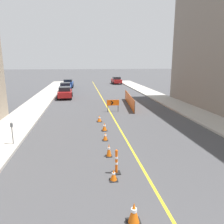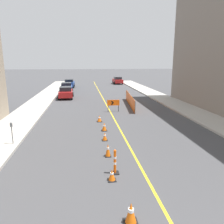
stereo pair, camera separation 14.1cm
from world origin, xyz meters
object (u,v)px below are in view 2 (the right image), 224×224
(arrow_barricade_primary, at_px, (113,103))
(traffic_cone_third, at_px, (108,150))
(traffic_cone_second, at_px, (112,175))
(delineator_post_front, at_px, (115,163))
(traffic_cone_nearest, at_px, (131,213))
(traffic_cone_fifth, at_px, (104,127))
(parking_meter_near_curb, at_px, (12,129))
(traffic_cone_farthest, at_px, (99,119))
(traffic_cone_fourth, at_px, (105,136))
(parked_car_curb_far, at_px, (69,83))
(parked_car_opposite_side, at_px, (118,80))
(parked_car_curb_mid, at_px, (67,87))
(parked_car_curb_near, at_px, (66,92))

(arrow_barricade_primary, bearing_deg, traffic_cone_third, -100.46)
(traffic_cone_second, distance_m, delineator_post_front, 0.67)
(traffic_cone_nearest, xyz_separation_m, traffic_cone_fifth, (0.07, 9.39, -0.05))
(traffic_cone_third, relative_size, traffic_cone_fifth, 1.19)
(traffic_cone_fifth, relative_size, parking_meter_near_curb, 0.46)
(traffic_cone_fifth, relative_size, delineator_post_front, 0.53)
(traffic_cone_second, relative_size, traffic_cone_farthest, 0.93)
(traffic_cone_third, bearing_deg, traffic_cone_fourth, 88.44)
(traffic_cone_nearest, xyz_separation_m, parked_car_curb_far, (-4.06, 37.69, 0.45))
(arrow_barricade_primary, xyz_separation_m, parked_car_curb_far, (-5.62, 22.25, -0.07))
(traffic_cone_fourth, bearing_deg, parked_car_opposite_side, 79.84)
(arrow_barricade_primary, relative_size, parked_car_opposite_side, 0.28)
(traffic_cone_nearest, relative_size, parking_meter_near_curb, 0.54)
(traffic_cone_second, height_order, parking_meter_near_curb, parking_meter_near_curb)
(traffic_cone_second, height_order, arrow_barricade_primary, arrow_barricade_primary)
(traffic_cone_nearest, relative_size, parked_car_curb_mid, 0.16)
(traffic_cone_second, relative_size, parked_car_curb_far, 0.12)
(delineator_post_front, bearing_deg, traffic_cone_nearest, -89.10)
(traffic_cone_fifth, xyz_separation_m, parked_car_curb_mid, (-4.17, 21.18, 0.50))
(delineator_post_front, distance_m, parked_car_opposite_side, 40.60)
(parked_car_curb_near, height_order, parked_car_opposite_side, same)
(traffic_cone_second, bearing_deg, delineator_post_front, 70.34)
(parked_car_curb_mid, xyz_separation_m, parked_car_curb_far, (0.04, 7.13, 0.00))
(traffic_cone_farthest, bearing_deg, parked_car_curb_far, 98.73)
(traffic_cone_nearest, relative_size, delineator_post_front, 0.62)
(traffic_cone_fifth, bearing_deg, parked_car_opposite_side, 79.51)
(traffic_cone_fifth, relative_size, parked_car_opposite_side, 0.14)
(traffic_cone_fourth, height_order, delineator_post_front, delineator_post_front)
(traffic_cone_fourth, distance_m, traffic_cone_farthest, 4.50)
(traffic_cone_nearest, relative_size, arrow_barricade_primary, 0.57)
(traffic_cone_third, xyz_separation_m, traffic_cone_fourth, (0.07, 2.42, -0.09))
(parking_meter_near_curb, bearing_deg, traffic_cone_third, -21.73)
(traffic_cone_third, bearing_deg, parked_car_curb_far, 96.81)
(traffic_cone_third, xyz_separation_m, parked_car_curb_far, (-3.91, 32.72, 0.44))
(parked_car_curb_near, bearing_deg, traffic_cone_fourth, -80.74)
(traffic_cone_fourth, relative_size, arrow_barricade_primary, 0.43)
(traffic_cone_second, distance_m, parking_meter_near_curb, 7.07)
(traffic_cone_third, bearing_deg, parked_car_curb_mid, 98.77)
(traffic_cone_nearest, bearing_deg, traffic_cone_fifth, 89.60)
(delineator_post_front, height_order, parking_meter_near_curb, parking_meter_near_curb)
(traffic_cone_second, xyz_separation_m, delineator_post_front, (0.21, 0.59, 0.24))
(parked_car_curb_mid, xyz_separation_m, parking_meter_near_curb, (-1.48, -23.43, 0.29))
(traffic_cone_fifth, relative_size, arrow_barricade_primary, 0.49)
(delineator_post_front, xyz_separation_m, parked_car_curb_mid, (-4.06, 27.42, 0.31))
(parked_car_curb_near, xyz_separation_m, parked_car_opposite_side, (10.11, 18.70, 0.00))
(traffic_cone_fifth, distance_m, parked_car_curb_near, 15.64)
(parked_car_curb_near, bearing_deg, arrow_barricade_primary, -62.48)
(traffic_cone_second, distance_m, traffic_cone_fourth, 4.84)
(parked_car_curb_near, bearing_deg, parked_car_curb_far, 88.38)
(traffic_cone_fourth, xyz_separation_m, parked_car_curb_near, (-3.69, 17.15, 0.54))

